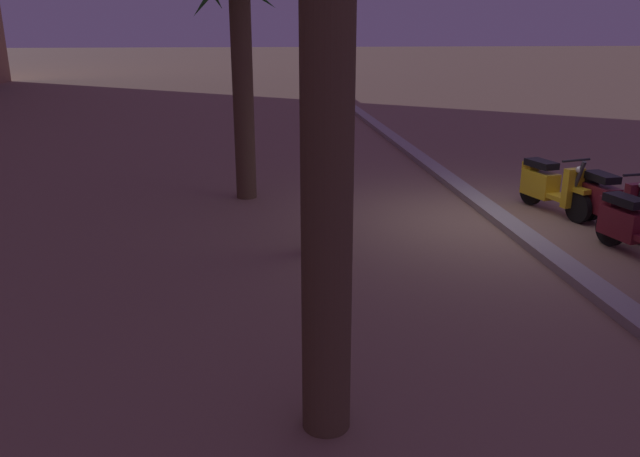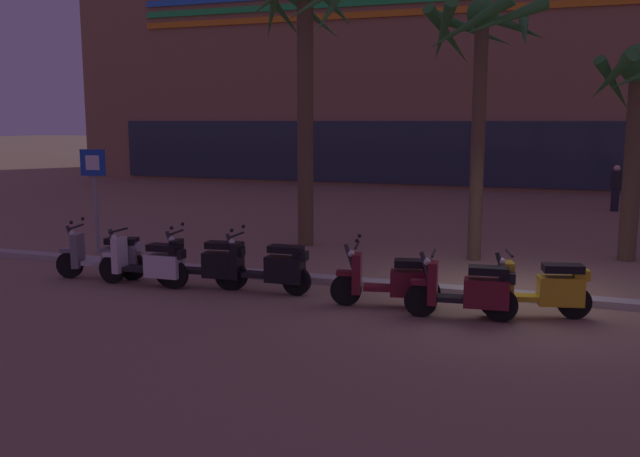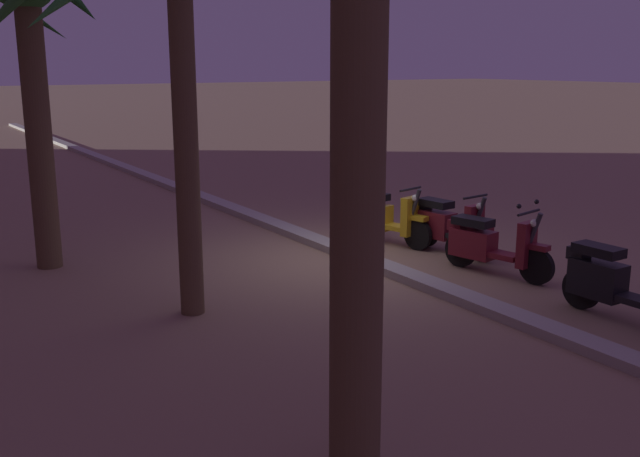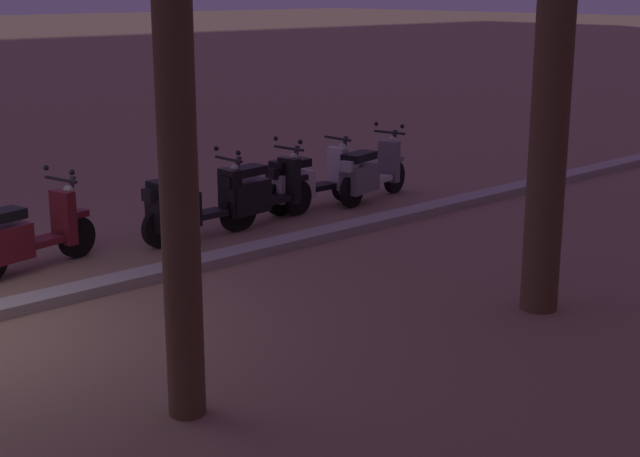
% 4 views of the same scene
% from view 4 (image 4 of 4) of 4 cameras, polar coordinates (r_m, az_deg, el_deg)
% --- Properties ---
extents(scooter_grey_gap_after_mid, '(1.78, 0.71, 1.17)m').
position_cam_4_polar(scooter_grey_gap_after_mid, '(14.64, 3.03, 3.38)').
color(scooter_grey_gap_after_mid, black).
rests_on(scooter_grey_gap_after_mid, ground).
extents(scooter_white_last_in_row, '(1.87, 0.56, 1.04)m').
position_cam_4_polar(scooter_white_last_in_row, '(14.06, -0.83, 2.91)').
color(scooter_white_last_in_row, black).
rests_on(scooter_white_last_in_row, ground).
extents(scooter_black_second_in_line, '(1.79, 0.59, 1.17)m').
position_cam_4_polar(scooter_black_second_in_line, '(13.19, -3.67, 2.21)').
color(scooter_black_second_in_line, black).
rests_on(scooter_black_second_in_line, ground).
extents(scooter_black_far_back, '(1.84, 0.56, 1.17)m').
position_cam_4_polar(scooter_black_far_back, '(12.44, -7.86, 1.35)').
color(scooter_black_far_back, black).
rests_on(scooter_black_far_back, ground).
extents(scooter_maroon_mid_rear, '(1.80, 0.69, 1.17)m').
position_cam_4_polar(scooter_maroon_mid_rear, '(11.49, -17.72, -0.45)').
color(scooter_maroon_mid_rear, black).
rests_on(scooter_maroon_mid_rear, ground).
extents(crossing_sign, '(0.59, 0.17, 2.40)m').
position_cam_4_polar(crossing_sign, '(14.59, 14.21, 7.13)').
color(crossing_sign, '#939399').
rests_on(crossing_sign, ground).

